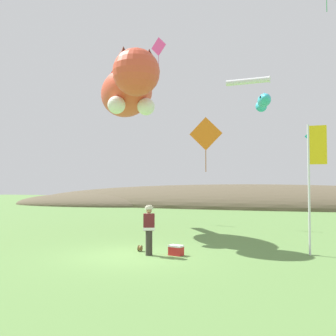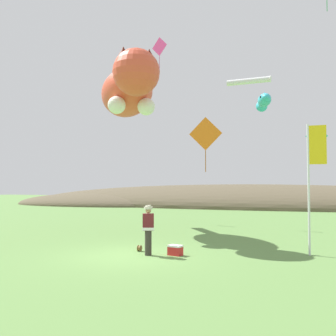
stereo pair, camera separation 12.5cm
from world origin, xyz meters
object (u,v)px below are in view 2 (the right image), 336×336
at_px(festival_banner_pole, 313,169).
at_px(kite_diamond_teal, 317,136).
at_px(kite_tube_streamer, 249,81).
at_px(kite_spool, 140,248).
at_px(kite_diamond_orange, 205,134).
at_px(festival_attendant, 148,228).
at_px(kite_giant_cat, 128,91).
at_px(kite_diamond_pink, 159,47).
at_px(kite_fish_windsock, 264,101).
at_px(kite_diamond_red, 117,74).
at_px(picnic_cooler, 175,250).

xyz_separation_m(festival_banner_pole, kite_diamond_teal, (0.51, 7.86, 2.10)).
bearing_deg(kite_tube_streamer, kite_spool, -105.06).
relative_size(kite_spool, kite_diamond_orange, 0.10).
relative_size(festival_attendant, kite_giant_cat, 0.22).
xyz_separation_m(festival_attendant, kite_tube_streamer, (2.26, 11.26, 8.08)).
height_order(kite_spool, kite_diamond_pink, kite_diamond_pink).
xyz_separation_m(kite_fish_windsock, kite_diamond_pink, (-7.33, 5.32, 5.42)).
relative_size(kite_spool, kite_diamond_pink, 0.11).
height_order(kite_fish_windsock, kite_diamond_orange, kite_fish_windsock).
relative_size(festival_attendant, kite_diamond_pink, 0.80).
bearing_deg(kite_diamond_orange, kite_spool, -133.36).
distance_m(kite_fish_windsock, kite_diamond_red, 13.22).
bearing_deg(kite_tube_streamer, festival_banner_pole, -70.48).
height_order(kite_fish_windsock, kite_diamond_pink, kite_diamond_pink).
bearing_deg(kite_tube_streamer, kite_giant_cat, -131.11).
xyz_separation_m(kite_spool, kite_fish_windsock, (4.19, 5.21, 6.38)).
relative_size(festival_attendant, kite_tube_streamer, 0.64).
xyz_separation_m(picnic_cooler, kite_diamond_orange, (0.53, 2.47, 4.45)).
xyz_separation_m(kite_diamond_red, kite_diamond_teal, (13.49, -2.19, -5.42)).
xyz_separation_m(kite_spool, kite_diamond_red, (-6.79, 11.32, 10.48)).
xyz_separation_m(kite_spool, kite_tube_streamer, (2.86, 10.65, 8.92)).
xyz_separation_m(kite_fish_windsock, kite_diamond_red, (-10.98, 6.11, 4.10)).
height_order(picnic_cooler, kite_diamond_orange, kite_diamond_orange).
relative_size(picnic_cooler, kite_tube_streamer, 0.20).
distance_m(picnic_cooler, kite_diamond_orange, 5.12).
bearing_deg(picnic_cooler, kite_diamond_pink, 113.26).
xyz_separation_m(festival_attendant, festival_banner_pole, (5.59, 1.88, 2.12)).
relative_size(kite_diamond_orange, kite_diamond_pink, 1.05).
bearing_deg(kite_diamond_teal, festival_attendant, -122.05).
bearing_deg(kite_spool, kite_giant_cat, 120.24).
distance_m(kite_fish_windsock, kite_tube_streamer, 6.14).
bearing_deg(kite_tube_streamer, kite_fish_windsock, -76.26).
distance_m(festival_attendant, kite_fish_windsock, 8.80).
bearing_deg(kite_tube_streamer, picnic_cooler, -97.02).
relative_size(kite_spool, kite_giant_cat, 0.03).
bearing_deg(kite_diamond_orange, kite_fish_windsock, 54.79).
bearing_deg(kite_diamond_teal, festival_banner_pole, -93.72).
xyz_separation_m(festival_banner_pole, kite_diamond_orange, (-4.14, 0.90, 1.56)).
relative_size(kite_fish_windsock, kite_diamond_orange, 0.96).
height_order(festival_attendant, picnic_cooler, festival_attendant).
relative_size(kite_fish_windsock, kite_diamond_red, 0.98).
relative_size(festival_banner_pole, kite_diamond_teal, 2.25).
xyz_separation_m(kite_fish_windsock, kite_tube_streamer, (-1.33, 5.44, 2.53)).
height_order(kite_fish_windsock, kite_tube_streamer, kite_tube_streamer).
distance_m(festival_banner_pole, kite_diamond_teal, 8.15).
xyz_separation_m(festival_banner_pole, kite_tube_streamer, (-3.32, 9.38, 5.96)).
bearing_deg(kite_giant_cat, kite_diamond_orange, -25.91).
distance_m(kite_spool, kite_diamond_teal, 12.40).
xyz_separation_m(picnic_cooler, kite_diamond_pink, (-4.65, 10.83, 11.74)).
height_order(festival_banner_pole, kite_diamond_pink, kite_diamond_pink).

